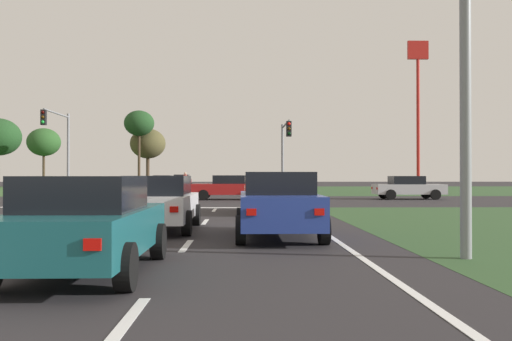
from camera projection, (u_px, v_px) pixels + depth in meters
name	position (u px, v px, depth m)	size (l,w,h in m)	color
ground_plane	(162.00, 201.00, 32.35)	(200.00, 200.00, 0.00)	#282628
grass_verge_far_right	(440.00, 190.00, 57.51)	(35.00, 35.00, 0.01)	#2D4C28
median_island_near	(50.00, 234.00, 13.36)	(1.20, 22.00, 0.14)	gray
median_island_far	(197.00, 189.00, 57.34)	(1.20, 36.00, 0.14)	gray
lane_dash_near	(128.00, 320.00, 5.65)	(0.14, 2.00, 0.01)	silver
lane_dash_second	(186.00, 246.00, 11.65)	(0.14, 2.00, 0.01)	silver
lane_dash_third	(205.00, 222.00, 17.64)	(0.14, 2.00, 0.01)	silver
lane_dash_fourth	(214.00, 210.00, 23.64)	(0.14, 2.00, 0.01)	silver
edge_line_right	(324.00, 232.00, 14.54)	(0.14, 24.00, 0.01)	silver
stop_bar_near	(223.00, 208.00, 25.45)	(6.40, 0.50, 0.01)	silver
crosswalk_bar_near	(17.00, 206.00, 26.98)	(0.70, 2.80, 0.01)	silver
crosswalk_bar_second	(40.00, 206.00, 27.01)	(0.70, 2.80, 0.01)	silver
crosswalk_bar_third	(64.00, 206.00, 27.04)	(0.70, 2.80, 0.01)	silver
crosswalk_bar_fourth	(87.00, 206.00, 27.07)	(0.70, 2.80, 0.01)	silver
crosswalk_bar_fifth	(111.00, 206.00, 27.11)	(0.70, 2.80, 0.01)	silver
crosswalk_bar_sixth	(134.00, 206.00, 27.14)	(0.70, 2.80, 0.01)	silver
crosswalk_bar_seventh	(157.00, 206.00, 27.17)	(0.70, 2.80, 0.01)	silver
car_silver_near	(408.00, 187.00, 34.67)	(4.39, 1.96, 1.47)	#B7B7BC
car_teal_second	(86.00, 224.00, 8.37)	(2.00, 4.34, 1.49)	#19565B
car_red_third	(227.00, 187.00, 34.11)	(4.32, 2.08, 1.51)	#A31919
car_beige_fourth	(266.00, 193.00, 21.88)	(1.94, 4.26, 1.57)	#BCAD8E
car_white_fifth	(159.00, 202.00, 14.91)	(1.99, 4.48, 1.49)	silver
car_blue_sixth	(278.00, 204.00, 13.22)	(2.02, 4.47, 1.58)	navy
car_black_seventh	(163.00, 184.00, 49.44)	(1.96, 4.39, 1.52)	black
car_maroon_eighth	(182.00, 181.00, 62.67)	(2.07, 4.57, 1.61)	maroon
traffic_signal_far_right	(285.00, 144.00, 37.02)	(0.32, 5.62, 5.16)	gray
traffic_signal_far_left	(60.00, 137.00, 36.94)	(0.32, 5.20, 5.88)	gray
pedestrian_at_median	(185.00, 180.00, 46.15)	(0.34, 0.34, 1.65)	#9E8966
fastfood_pole_sign	(418.00, 84.00, 48.00)	(1.80, 0.40, 13.30)	red
treeline_second	(44.00, 142.00, 66.34)	(3.96, 3.96, 7.23)	#423323
treeline_third	(148.00, 144.00, 69.54)	(4.47, 4.47, 7.47)	#423323
treeline_fourth	(139.00, 124.00, 66.72)	(3.64, 3.64, 9.43)	#423323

